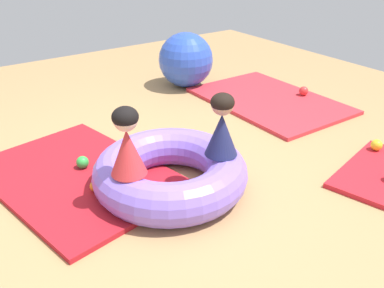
# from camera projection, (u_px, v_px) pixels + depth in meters

# --- Properties ---
(ground_plane) EXTENTS (8.00, 8.00, 0.00)m
(ground_plane) POSITION_uv_depth(u_px,v_px,m) (166.00, 181.00, 3.42)
(ground_plane) COLOR tan
(gym_mat_center_rear) EXTENTS (1.83, 1.44, 0.04)m
(gym_mat_center_rear) POSITION_uv_depth(u_px,v_px,m) (78.00, 177.00, 3.44)
(gym_mat_center_rear) COLOR #B21923
(gym_mat_center_rear) RESTS_ON ground
(gym_mat_front) EXTENTS (1.71, 1.16, 0.04)m
(gym_mat_front) POSITION_uv_depth(u_px,v_px,m) (269.00, 100.00, 4.94)
(gym_mat_front) COLOR red
(gym_mat_front) RESTS_ON ground
(inflatable_cushion) EXTENTS (1.17, 1.17, 0.31)m
(inflatable_cushion) POSITION_uv_depth(u_px,v_px,m) (170.00, 172.00, 3.24)
(inflatable_cushion) COLOR #8466E0
(inflatable_cushion) RESTS_ON ground
(child_in_red) EXTENTS (0.27, 0.27, 0.48)m
(child_in_red) POSITION_uv_depth(u_px,v_px,m) (127.00, 142.00, 2.82)
(child_in_red) COLOR red
(child_in_red) RESTS_ON inflatable_cushion
(child_in_navy) EXTENTS (0.33, 0.33, 0.47)m
(child_in_navy) POSITION_uv_depth(u_px,v_px,m) (222.00, 125.00, 3.07)
(child_in_navy) COLOR navy
(child_in_navy) RESTS_ON inflatable_cushion
(play_ball_green) EXTENTS (0.10, 0.10, 0.10)m
(play_ball_green) POSITION_uv_depth(u_px,v_px,m) (83.00, 162.00, 3.51)
(play_ball_green) COLOR green
(play_ball_green) RESTS_ON gym_mat_center_rear
(play_ball_yellow) EXTENTS (0.10, 0.10, 0.10)m
(play_ball_yellow) POSITION_uv_depth(u_px,v_px,m) (377.00, 145.00, 3.78)
(play_ball_yellow) COLOR yellow
(play_ball_yellow) RESTS_ON gym_mat_far_left
(play_ball_red) EXTENTS (0.11, 0.11, 0.11)m
(play_ball_red) POSITION_uv_depth(u_px,v_px,m) (304.00, 91.00, 5.01)
(play_ball_red) COLOR red
(play_ball_red) RESTS_ON gym_mat_front
(play_ball_orange) EXTENTS (0.08, 0.08, 0.08)m
(play_ball_orange) POSITION_uv_depth(u_px,v_px,m) (95.00, 186.00, 3.20)
(play_ball_orange) COLOR orange
(play_ball_orange) RESTS_ON gym_mat_center_rear
(exercise_ball_large) EXTENTS (0.67, 0.67, 0.67)m
(exercise_ball_large) POSITION_uv_depth(u_px,v_px,m) (186.00, 60.00, 5.30)
(exercise_ball_large) COLOR blue
(exercise_ball_large) RESTS_ON ground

